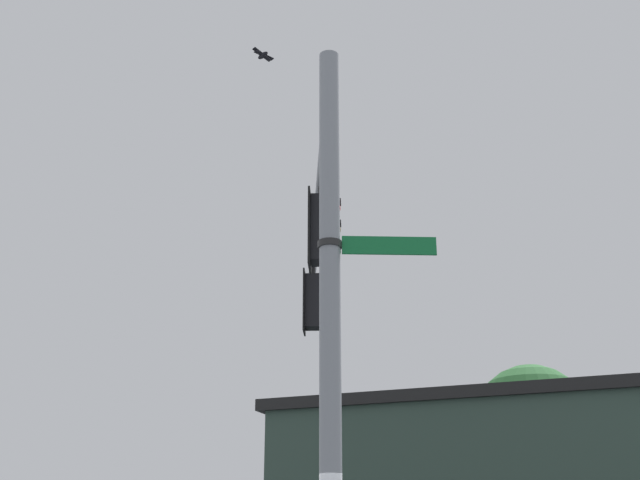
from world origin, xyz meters
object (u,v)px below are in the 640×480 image
at_px(traffic_light_mid_inner, 314,302).
at_px(bird_flying, 263,55).
at_px(traffic_light_nearest_pole, 322,229).
at_px(street_name_sign, 362,245).

relative_size(traffic_light_mid_inner, bird_flying, 3.79).
bearing_deg(traffic_light_nearest_pole, traffic_light_mid_inner, -175.43).
height_order(traffic_light_nearest_pole, bird_flying, bird_flying).
height_order(traffic_light_nearest_pole, street_name_sign, traffic_light_nearest_pole).
distance_m(street_name_sign, bird_flying, 5.55).
relative_size(traffic_light_nearest_pole, traffic_light_mid_inner, 1.00).
height_order(traffic_light_mid_inner, bird_flying, bird_flying).
distance_m(traffic_light_mid_inner, bird_flying, 4.84).
bearing_deg(bird_flying, street_name_sign, 28.77).
xyz_separation_m(traffic_light_mid_inner, bird_flying, (3.47, -0.71, 3.29)).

